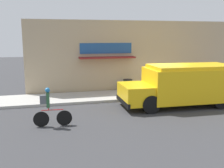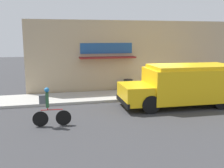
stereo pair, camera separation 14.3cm
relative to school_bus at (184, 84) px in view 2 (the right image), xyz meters
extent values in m
plane|color=#38383A|center=(-0.72, 1.56, -1.16)|extent=(70.00, 70.00, 0.00)
cube|color=#ADAAA3|center=(-0.72, 2.88, -1.09)|extent=(28.00, 2.63, 0.15)
cube|color=tan|center=(-0.72, 4.36, 1.19)|extent=(15.39, 0.18, 4.71)
cube|color=#1E4C93|center=(-3.28, 4.25, 1.76)|extent=(3.43, 0.05, 0.67)
cube|color=maroon|center=(-3.28, 3.90, 1.19)|extent=(3.60, 0.74, 0.10)
cube|color=yellow|center=(0.40, -0.01, 0.01)|extent=(4.83, 2.46, 1.72)
cube|color=yellow|center=(-2.70, 0.06, -0.38)|extent=(1.47, 2.19, 0.95)
cube|color=yellow|center=(0.40, -0.01, 0.96)|extent=(4.44, 2.26, 0.17)
cube|color=black|center=(-3.37, 0.08, -0.75)|extent=(0.17, 2.30, 0.24)
cube|color=red|center=(-0.88, 1.44, 0.10)|extent=(0.03, 0.44, 0.44)
cylinder|color=black|center=(-2.21, 1.06, -0.71)|extent=(0.90, 0.28, 0.89)
cylinder|color=black|center=(-2.26, -0.96, -0.71)|extent=(0.90, 0.28, 0.89)
cylinder|color=black|center=(1.63, 0.98, -0.71)|extent=(0.90, 0.28, 0.89)
cylinder|color=black|center=(1.58, -1.05, -0.71)|extent=(0.90, 0.28, 0.89)
cylinder|color=black|center=(-6.46, -1.68, -0.84)|extent=(0.65, 0.08, 0.65)
cylinder|color=black|center=(-7.40, -1.63, -0.84)|extent=(0.65, 0.08, 0.65)
cylinder|color=red|center=(-6.93, -1.66, -0.46)|extent=(0.90, 0.09, 0.04)
cylinder|color=red|center=(-7.09, -1.65, -0.40)|extent=(0.04, 0.04, 0.12)
cube|color=#2D5B38|center=(-7.09, -1.65, -0.03)|extent=(0.13, 0.21, 0.62)
sphere|color=#2375B7|center=(-7.09, -1.65, 0.39)|extent=(0.20, 0.20, 0.20)
cube|color=#565B60|center=(-7.28, -1.64, 0.00)|extent=(0.27, 0.15, 0.36)
cylinder|color=#2D5138|center=(-1.98, 3.67, -0.65)|extent=(0.59, 0.59, 0.73)
cylinder|color=black|center=(-1.98, 3.67, -0.27)|extent=(0.60, 0.60, 0.04)
camera|label=1|loc=(-7.09, -12.40, 2.57)|focal=42.00mm
camera|label=2|loc=(-6.95, -12.44, 2.57)|focal=42.00mm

